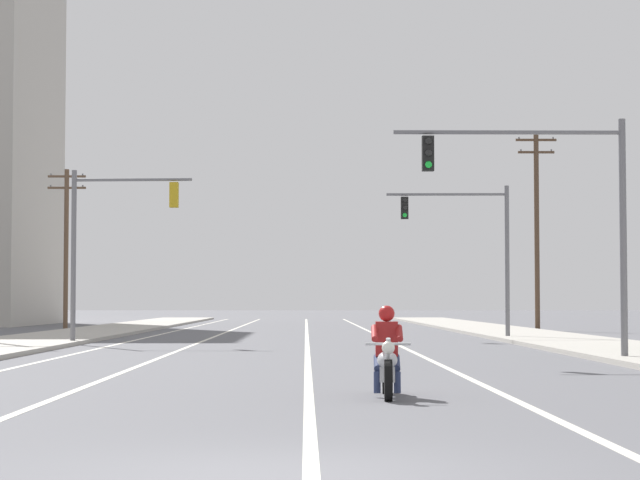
# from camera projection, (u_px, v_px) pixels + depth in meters

# --- Properties ---
(ground_plane) EXTENTS (400.00, 400.00, 0.00)m
(ground_plane) POSITION_uv_depth(u_px,v_px,m) (278.00, 476.00, 10.78)
(ground_plane) COLOR #5B5B60
(lane_stripe_center) EXTENTS (0.16, 100.00, 0.01)m
(lane_stripe_center) POSITION_uv_depth(u_px,v_px,m) (307.00, 335.00, 55.72)
(lane_stripe_center) COLOR beige
(lane_stripe_center) RESTS_ON ground
(lane_stripe_left) EXTENTS (0.16, 100.00, 0.01)m
(lane_stripe_left) POSITION_uv_depth(u_px,v_px,m) (219.00, 335.00, 55.68)
(lane_stripe_left) COLOR beige
(lane_stripe_left) RESTS_ON ground
(lane_stripe_right) EXTENTS (0.16, 100.00, 0.01)m
(lane_stripe_right) POSITION_uv_depth(u_px,v_px,m) (377.00, 335.00, 55.76)
(lane_stripe_right) COLOR beige
(lane_stripe_right) RESTS_ON ground
(lane_stripe_far_left) EXTENTS (0.16, 100.00, 0.01)m
(lane_stripe_far_left) POSITION_uv_depth(u_px,v_px,m) (158.00, 335.00, 55.65)
(lane_stripe_far_left) COLOR beige
(lane_stripe_far_left) RESTS_ON ground
(sidewalk_kerb_right) EXTENTS (4.40, 110.00, 0.14)m
(sidewalk_kerb_right) POSITION_uv_depth(u_px,v_px,m) (538.00, 337.00, 50.84)
(sidewalk_kerb_right) COLOR #ADA89E
(sidewalk_kerb_right) RESTS_ON ground
(sidewalk_kerb_left) EXTENTS (4.40, 110.00, 0.14)m
(sidewalk_kerb_left) POSITION_uv_depth(u_px,v_px,m) (61.00, 337.00, 50.62)
(sidewalk_kerb_left) COLOR #ADA89E
(sidewalk_kerb_left) RESTS_ON ground
(motorcycle_with_rider) EXTENTS (0.70, 2.19, 1.46)m
(motorcycle_with_rider) POSITION_uv_depth(u_px,v_px,m) (387.00, 360.00, 19.64)
(motorcycle_with_rider) COLOR black
(motorcycle_with_rider) RESTS_ON ground
(traffic_signal_near_right) EXTENTS (5.96, 0.37, 6.20)m
(traffic_signal_near_right) POSITION_uv_depth(u_px,v_px,m) (555.00, 198.00, 31.41)
(traffic_signal_near_right) COLOR slate
(traffic_signal_near_right) RESTS_ON ground
(traffic_signal_near_left) EXTENTS (4.31, 0.47, 6.20)m
(traffic_signal_near_left) POSITION_uv_depth(u_px,v_px,m) (107.00, 230.00, 43.71)
(traffic_signal_near_left) COLOR slate
(traffic_signal_near_left) RESTS_ON ground
(traffic_signal_mid_right) EXTENTS (4.95, 0.37, 6.20)m
(traffic_signal_mid_right) POSITION_uv_depth(u_px,v_px,m) (472.00, 237.00, 49.63)
(traffic_signal_mid_right) COLOR slate
(traffic_signal_mid_right) RESTS_ON ground
(utility_pole_right_far) EXTENTS (2.14, 0.26, 10.42)m
(utility_pole_right_far) POSITION_uv_depth(u_px,v_px,m) (537.00, 224.00, 64.53)
(utility_pole_right_far) COLOR #4C3828
(utility_pole_right_far) RESTS_ON ground
(utility_pole_left_far) EXTENTS (2.15, 0.26, 8.99)m
(utility_pole_left_far) POSITION_uv_depth(u_px,v_px,m) (66.00, 242.00, 69.37)
(utility_pole_left_far) COLOR brown
(utility_pole_left_far) RESTS_ON ground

